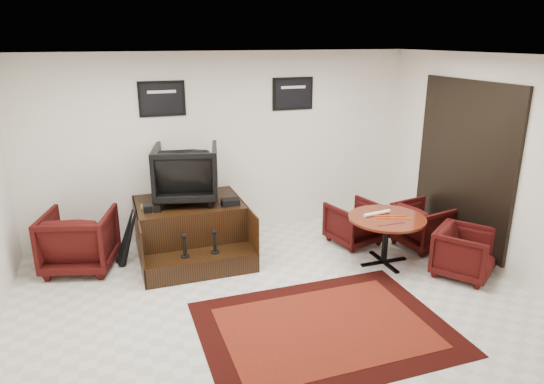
{
  "coord_description": "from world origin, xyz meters",
  "views": [
    {
      "loc": [
        -1.7,
        -4.61,
        2.98
      ],
      "look_at": [
        0.21,
        0.9,
        1.12
      ],
      "focal_mm": 32.0,
      "sensor_mm": 36.0,
      "label": 1
    }
  ],
  "objects_px": {
    "shine_chair": "(186,170)",
    "table_chair_window": "(423,223)",
    "armchair_side": "(79,237)",
    "table_chair_back": "(354,221)",
    "table_chair_corner": "(465,250)",
    "shine_podium": "(191,231)",
    "meeting_table": "(387,223)"
  },
  "relations": [
    {
      "from": "table_chair_back",
      "to": "table_chair_window",
      "type": "height_order",
      "value": "table_chair_window"
    },
    {
      "from": "armchair_side",
      "to": "table_chair_corner",
      "type": "bearing_deg",
      "value": 173.83
    },
    {
      "from": "shine_podium",
      "to": "meeting_table",
      "type": "xyz_separation_m",
      "value": [
        2.46,
        -1.17,
        0.24
      ]
    },
    {
      "from": "table_chair_back",
      "to": "armchair_side",
      "type": "bearing_deg",
      "value": -19.77
    },
    {
      "from": "armchair_side",
      "to": "meeting_table",
      "type": "xyz_separation_m",
      "value": [
        3.94,
        -1.21,
        0.15
      ]
    },
    {
      "from": "table_chair_back",
      "to": "table_chair_corner",
      "type": "bearing_deg",
      "value": 107.31
    },
    {
      "from": "shine_chair",
      "to": "table_chair_back",
      "type": "bearing_deg",
      "value": -179.89
    },
    {
      "from": "meeting_table",
      "to": "table_chair_corner",
      "type": "xyz_separation_m",
      "value": [
        0.78,
        -0.66,
        -0.24
      ]
    },
    {
      "from": "shine_chair",
      "to": "armchair_side",
      "type": "distance_m",
      "value": 1.67
    },
    {
      "from": "armchair_side",
      "to": "table_chair_corner",
      "type": "distance_m",
      "value": 5.07
    },
    {
      "from": "shine_chair",
      "to": "armchair_side",
      "type": "xyz_separation_m",
      "value": [
        -1.48,
        -0.11,
        -0.77
      ]
    },
    {
      "from": "shine_podium",
      "to": "armchair_side",
      "type": "relative_size",
      "value": 1.72
    },
    {
      "from": "table_chair_back",
      "to": "shine_podium",
      "type": "bearing_deg",
      "value": -22.81
    },
    {
      "from": "armchair_side",
      "to": "meeting_table",
      "type": "distance_m",
      "value": 4.12
    },
    {
      "from": "table_chair_window",
      "to": "armchair_side",
      "type": "bearing_deg",
      "value": 68.48
    },
    {
      "from": "shine_podium",
      "to": "table_chair_back",
      "type": "xyz_separation_m",
      "value": [
        2.39,
        -0.4,
        -0.0
      ]
    },
    {
      "from": "shine_chair",
      "to": "table_chair_corner",
      "type": "height_order",
      "value": "shine_chair"
    },
    {
      "from": "table_chair_window",
      "to": "table_chair_back",
      "type": "bearing_deg",
      "value": 52.82
    },
    {
      "from": "armchair_side",
      "to": "shine_chair",
      "type": "bearing_deg",
      "value": -160.29
    },
    {
      "from": "shine_podium",
      "to": "shine_chair",
      "type": "distance_m",
      "value": 0.87
    },
    {
      "from": "shine_podium",
      "to": "table_chair_back",
      "type": "height_order",
      "value": "shine_podium"
    },
    {
      "from": "armchair_side",
      "to": "meeting_table",
      "type": "relative_size",
      "value": 0.86
    },
    {
      "from": "shine_chair",
      "to": "table_chair_back",
      "type": "relative_size",
      "value": 1.28
    },
    {
      "from": "meeting_table",
      "to": "table_chair_window",
      "type": "bearing_deg",
      "value": 20.83
    },
    {
      "from": "armchair_side",
      "to": "table_chair_back",
      "type": "height_order",
      "value": "armchair_side"
    },
    {
      "from": "shine_chair",
      "to": "table_chair_window",
      "type": "distance_m",
      "value": 3.55
    },
    {
      "from": "shine_podium",
      "to": "table_chair_window",
      "type": "relative_size",
      "value": 2.1
    },
    {
      "from": "shine_chair",
      "to": "table_chair_window",
      "type": "height_order",
      "value": "shine_chair"
    },
    {
      "from": "armchair_side",
      "to": "meeting_table",
      "type": "bearing_deg",
      "value": 178.35
    },
    {
      "from": "table_chair_corner",
      "to": "shine_podium",
      "type": "bearing_deg",
      "value": 114.45
    },
    {
      "from": "shine_chair",
      "to": "meeting_table",
      "type": "bearing_deg",
      "value": 164.83
    },
    {
      "from": "table_chair_back",
      "to": "shine_chair",
      "type": "bearing_deg",
      "value": -26.28
    }
  ]
}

